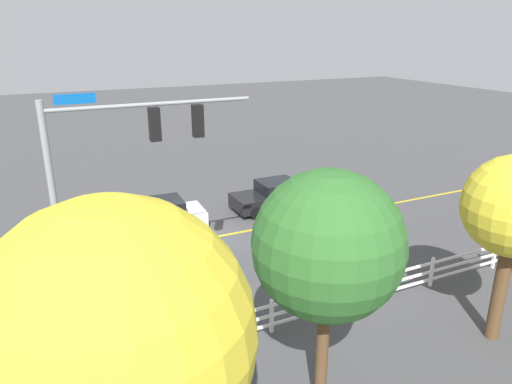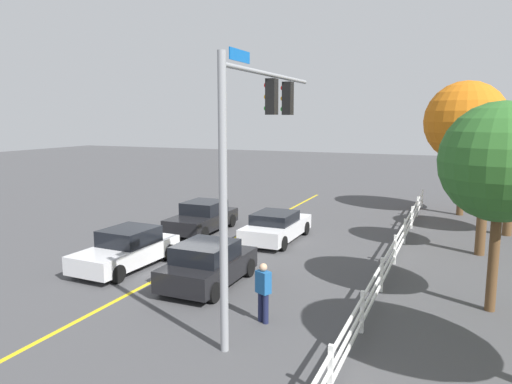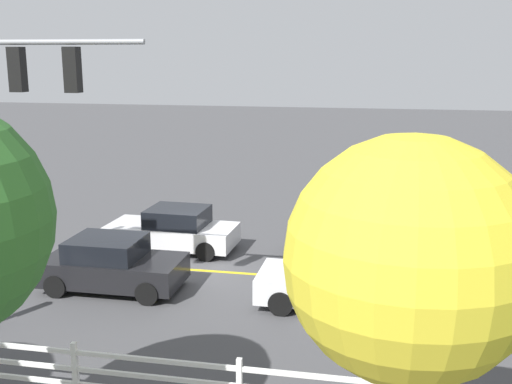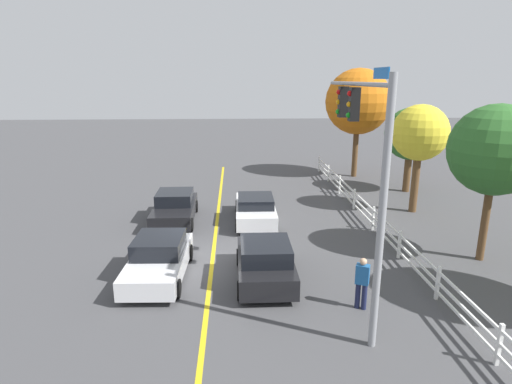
% 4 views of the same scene
% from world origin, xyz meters
% --- Properties ---
extents(ground_plane, '(120.00, 120.00, 0.00)m').
position_xyz_m(ground_plane, '(0.00, 0.00, 0.00)').
color(ground_plane, '#444447').
extents(lane_center_stripe, '(28.00, 0.16, 0.01)m').
position_xyz_m(lane_center_stripe, '(-4.00, 0.00, 0.00)').
color(lane_center_stripe, gold).
rests_on(lane_center_stripe, ground_plane).
extents(car_0, '(4.36, 2.06, 1.48)m').
position_xyz_m(car_0, '(-4.79, -2.09, 0.70)').
color(car_0, black).
rests_on(car_0, ground_plane).
extents(car_1, '(4.41, 2.10, 1.47)m').
position_xyz_m(car_1, '(1.40, -1.83, 0.70)').
color(car_1, silver).
rests_on(car_1, ground_plane).
extents(car_2, '(3.90, 2.00, 1.50)m').
position_xyz_m(car_2, '(1.93, 1.95, 0.73)').
color(car_2, black).
rests_on(car_2, ground_plane).
extents(car_3, '(4.54, 2.04, 1.35)m').
position_xyz_m(car_3, '(-4.53, 1.93, 0.66)').
color(car_3, silver).
rests_on(car_3, ground_plane).
extents(tree_0, '(2.89, 2.89, 5.70)m').
position_xyz_m(tree_0, '(-5.71, 10.47, 4.20)').
color(tree_0, brown).
rests_on(tree_0, ground_plane).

